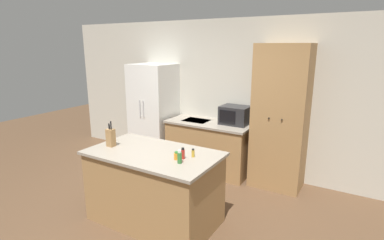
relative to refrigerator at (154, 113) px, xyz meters
name	(u,v)px	position (x,y,z in m)	size (l,w,h in m)	color
ground_plane	(148,232)	(1.40, -1.96, -0.92)	(14.00, 14.00, 0.00)	brown
wall_back	(230,96)	(1.40, 0.37, 0.38)	(7.20, 0.06, 2.60)	beige
refrigerator	(154,113)	(0.00, 0.00, 0.00)	(0.75, 0.69, 1.83)	white
back_counter	(209,146)	(1.17, 0.02, -0.47)	(1.47, 0.66, 0.88)	#9E7547
pantry_cabinet	(280,118)	(2.36, 0.07, 0.18)	(0.77, 0.57, 2.20)	#9E7547
kitchen_island	(154,187)	(1.31, -1.71, -0.46)	(1.60, 0.92, 0.92)	#9E7547
microwave	(235,115)	(1.59, 0.13, 0.12)	(0.46, 0.37, 0.30)	#232326
knife_block	(111,137)	(0.72, -1.81, 0.12)	(0.10, 0.08, 0.33)	#9E7547
spice_bottle_tall_dark	(193,153)	(1.81, -1.60, 0.05)	(0.04, 0.04, 0.10)	gold
spice_bottle_short_red	(180,157)	(1.78, -1.84, 0.07)	(0.05, 0.05, 0.15)	#337033
spice_bottle_amber_oil	(177,156)	(1.69, -1.76, 0.04)	(0.06, 0.06, 0.09)	orange
spice_bottle_green_herb	(183,154)	(1.74, -1.71, 0.06)	(0.04, 0.04, 0.13)	#B2281E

